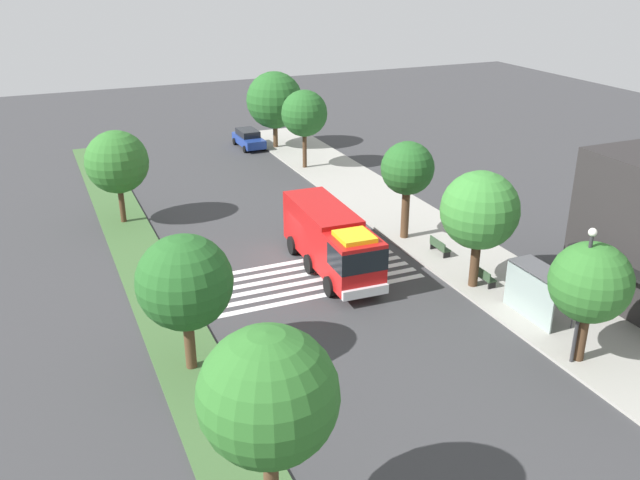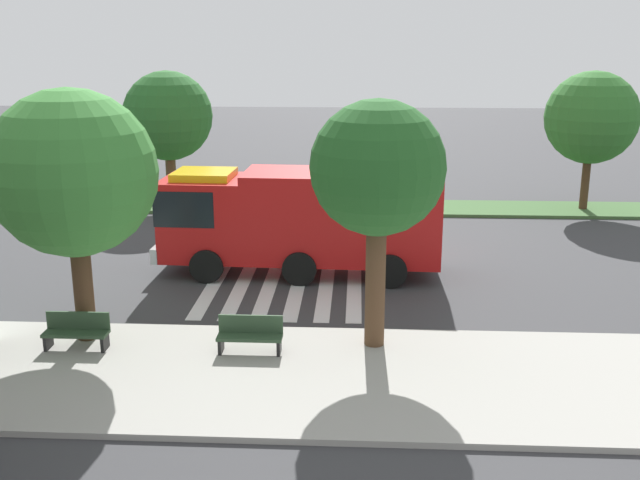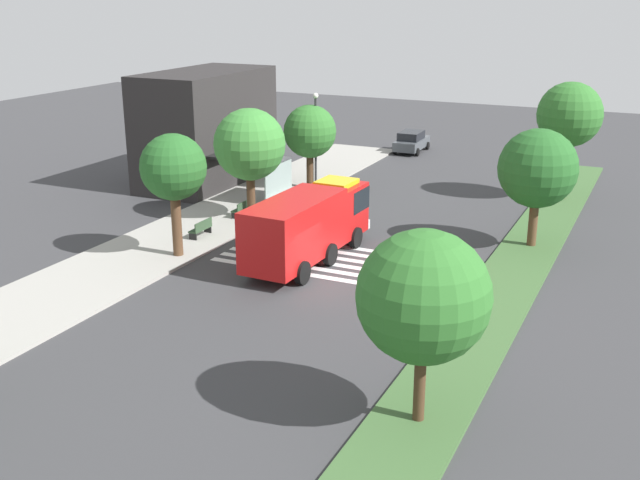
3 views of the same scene
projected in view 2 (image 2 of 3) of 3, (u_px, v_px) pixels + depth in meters
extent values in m
plane|color=#38383A|center=(372.00, 261.00, 25.94)|extent=(120.00, 120.00, 0.00)
cube|color=#9E9B93|center=(379.00, 379.00, 16.77)|extent=(60.00, 5.66, 0.14)
cube|color=#3D6033|center=(369.00, 207.00, 33.78)|extent=(60.00, 3.00, 0.14)
cube|color=silver|center=(355.00, 260.00, 25.97)|extent=(0.45, 12.00, 0.01)
cube|color=silver|center=(330.00, 260.00, 26.01)|extent=(0.45, 12.00, 0.01)
cube|color=silver|center=(304.00, 259.00, 26.06)|extent=(0.45, 12.00, 0.01)
cube|color=silver|center=(279.00, 259.00, 26.10)|extent=(0.45, 12.00, 0.01)
cube|color=silver|center=(254.00, 259.00, 26.15)|extent=(0.45, 12.00, 0.01)
cube|color=silver|center=(229.00, 258.00, 26.19)|extent=(0.45, 12.00, 0.01)
cube|color=#B71414|center=(206.00, 217.00, 24.36)|extent=(2.82, 2.64, 2.64)
cube|color=#B71414|center=(342.00, 216.00, 23.94)|extent=(6.46, 2.77, 2.90)
cube|color=black|center=(193.00, 201.00, 24.25)|extent=(2.05, 2.64, 1.16)
cube|color=silver|center=(165.00, 247.00, 24.76)|extent=(0.33, 2.56, 0.50)
cube|color=yellow|center=(204.00, 174.00, 23.97)|extent=(1.97, 1.85, 0.24)
cylinder|color=black|center=(207.00, 266.00, 23.46)|extent=(1.11, 0.34, 1.10)
cylinder|color=black|center=(224.00, 245.00, 25.91)|extent=(1.11, 0.34, 1.10)
cylinder|color=black|center=(390.00, 271.00, 22.97)|extent=(1.11, 0.34, 1.10)
cylinder|color=black|center=(389.00, 249.00, 25.42)|extent=(1.11, 0.34, 1.10)
cylinder|color=black|center=(299.00, 269.00, 23.21)|extent=(1.11, 0.34, 1.10)
cylinder|color=black|center=(308.00, 247.00, 25.66)|extent=(1.11, 0.34, 1.10)
cube|color=#2D472D|center=(76.00, 333.00, 18.11)|extent=(1.60, 0.50, 0.08)
cube|color=#2D472D|center=(78.00, 320.00, 18.25)|extent=(1.60, 0.06, 0.45)
cube|color=black|center=(105.00, 342.00, 18.14)|extent=(0.08, 0.45, 0.37)
cube|color=black|center=(48.00, 341.00, 18.21)|extent=(0.08, 0.45, 0.37)
cube|color=#2D472D|center=(250.00, 337.00, 17.90)|extent=(1.60, 0.50, 0.08)
cube|color=#2D472D|center=(251.00, 324.00, 18.04)|extent=(1.60, 0.06, 0.45)
cube|color=black|center=(279.00, 346.00, 17.92)|extent=(0.08, 0.45, 0.37)
cube|color=black|center=(221.00, 345.00, 17.99)|extent=(0.08, 0.45, 0.37)
cylinder|color=#513823|center=(375.00, 281.00, 18.07)|extent=(0.50, 0.50, 3.37)
sphere|color=#235B23|center=(378.00, 168.00, 17.32)|extent=(3.27, 3.27, 3.27)
cylinder|color=#47301E|center=(83.00, 285.00, 18.51)|extent=(0.49, 0.49, 2.88)
sphere|color=#387F33|center=(73.00, 173.00, 17.74)|extent=(4.12, 4.12, 4.12)
cylinder|color=#47301E|center=(585.00, 179.00, 32.92)|extent=(0.37, 0.37, 2.69)
sphere|color=#2D6B28|center=(592.00, 118.00, 32.18)|extent=(4.08, 4.08, 4.08)
cylinder|color=#513823|center=(171.00, 176.00, 33.87)|extent=(0.47, 0.47, 2.67)
sphere|color=#235B23|center=(168.00, 116.00, 33.13)|extent=(4.05, 4.05, 4.05)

